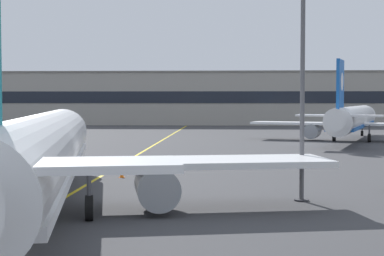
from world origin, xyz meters
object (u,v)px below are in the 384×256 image
at_px(apron_lamp_post, 303,74).
at_px(airliner_foreground, 40,152).
at_px(safety_cone_by_nose_gear, 122,174).
at_px(airliner_background, 353,119).

bearing_deg(apron_lamp_post, airliner_foreground, -159.49).
bearing_deg(safety_cone_by_nose_gear, airliner_foreground, -95.92).
distance_m(airliner_foreground, airliner_background, 66.86).
bearing_deg(apron_lamp_post, airliner_background, 75.38).
xyz_separation_m(apron_lamp_post, safety_cone_by_nose_gear, (-12.85, 10.67, -7.49)).
height_order(apron_lamp_post, safety_cone_by_nose_gear, apron_lamp_post).
bearing_deg(safety_cone_by_nose_gear, apron_lamp_post, -39.72).
bearing_deg(airliner_foreground, apron_lamp_post, 20.51).
relative_size(airliner_background, safety_cone_by_nose_gear, 70.45).
bearing_deg(airliner_background, safety_cone_by_nose_gear, -121.56).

